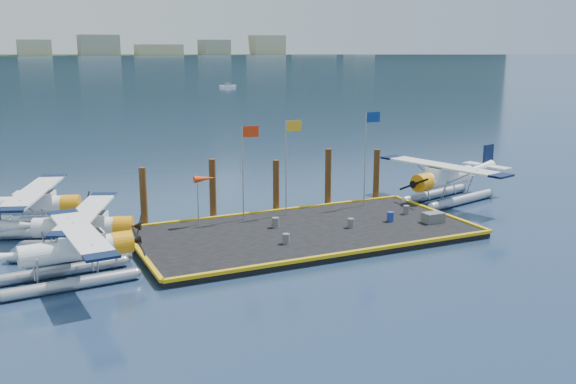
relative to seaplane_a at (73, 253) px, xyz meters
name	(u,v)px	position (x,y,z in m)	size (l,w,h in m)	color
ground	(305,236)	(13.62, 2.21, -1.47)	(4000.00, 4000.00, 0.00)	navy
dock	(305,233)	(13.62, 2.21, -1.27)	(20.00, 10.00, 0.40)	black
dock_bumpers	(305,228)	(13.62, 2.21, -0.98)	(20.25, 10.25, 0.18)	gold
far_backdrop	(92,48)	(253.53, 1739.73, 7.98)	(3050.00, 2050.00, 810.00)	black
seaplane_a	(73,253)	(0.00, 0.00, 0.00)	(8.60, 9.49, 3.36)	#989DA6
seaplane_b	(80,230)	(0.84, 4.07, -0.01)	(8.72, 9.22, 3.34)	#989DA6
seaplane_c	(28,209)	(-1.46, 9.86, 0.11)	(9.45, 10.07, 3.61)	#989DA6
seaplane_d	(445,180)	(26.90, 5.72, 0.19)	(9.90, 10.67, 3.79)	#989DA6
drum_0	(275,222)	(12.24, 3.46, -0.75)	(0.44, 0.44, 0.62)	#5C5B60
drum_1	(351,223)	(16.41, 1.47, -0.78)	(0.41, 0.41, 0.57)	#5C5B60
drum_2	(390,217)	(19.42, 1.66, -0.76)	(0.44, 0.44, 0.62)	#1B3099
drum_3	(286,239)	(11.43, 0.15, -0.78)	(0.41, 0.41, 0.58)	#5C5B60
drum_4	(406,210)	(21.42, 2.78, -0.78)	(0.40, 0.40, 0.57)	#5C5B60
crate	(433,217)	(21.75, 0.33, -0.75)	(1.27, 0.84, 0.63)	#5C5B60
flagpole_red	(246,158)	(11.33, 6.01, 2.93)	(1.14, 0.08, 6.00)	#96979F
flagpole_yellow	(289,153)	(14.33, 6.01, 3.05)	(1.14, 0.08, 6.20)	#96979F
flagpole_blue	(368,144)	(20.32, 6.01, 3.22)	(1.14, 0.08, 6.50)	#96979F
windsock	(205,180)	(8.60, 6.01, 1.76)	(1.40, 0.44, 3.12)	#96979F
piling_0	(144,199)	(5.12, 7.61, 0.53)	(0.44, 0.44, 4.00)	#412612
piling_1	(213,191)	(9.62, 7.61, 0.63)	(0.44, 0.44, 4.20)	#412612
piling_2	(276,188)	(14.12, 7.61, 0.43)	(0.44, 0.44, 3.80)	#412612
piling_3	(328,179)	(18.12, 7.61, 0.68)	(0.44, 0.44, 4.30)	#412612
piling_4	(376,176)	(22.12, 7.61, 0.53)	(0.44, 0.44, 4.00)	#412612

